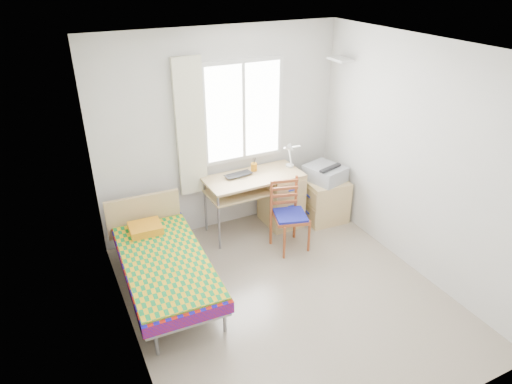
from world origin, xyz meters
The scene contains 17 objects.
floor centered at (0.00, 0.00, 0.00)m, with size 3.50×3.50×0.00m, color #BCAD93.
ceiling centered at (0.00, 0.00, 2.60)m, with size 3.50×3.50×0.00m, color white.
wall_back centered at (0.00, 1.75, 1.30)m, with size 3.20×3.20×0.00m, color silver.
wall_left centered at (-1.60, 0.00, 1.30)m, with size 3.50×3.50×0.00m, color silver.
wall_right centered at (1.60, 0.00, 1.30)m, with size 3.50×3.50×0.00m, color silver.
window centered at (0.30, 1.73, 1.55)m, with size 1.10×0.04×1.30m.
curtain centered at (-0.42, 1.68, 1.45)m, with size 0.35×0.05×1.70m, color beige.
floating_shelf centered at (1.49, 1.40, 2.15)m, with size 0.20×0.32×0.03m, color white.
bed centered at (-1.14, 0.69, 0.38)m, with size 0.93×1.86×0.79m.
desk centered at (0.63, 1.41, 0.43)m, with size 1.27×0.61×0.79m.
chair centered at (0.51, 0.86, 0.51)m, with size 0.48×0.48×0.90m.
cabinet centered at (1.28, 1.21, 0.30)m, with size 0.58×0.52×0.59m.
printer centered at (1.28, 1.25, 0.70)m, with size 0.54×0.58×0.21m.
laptop centered at (0.12, 1.44, 0.80)m, with size 0.36×0.23×0.03m, color black.
pen_cup centered at (0.37, 1.56, 0.84)m, with size 0.08×0.08×0.10m, color orange.
task_lamp centered at (0.79, 1.35, 1.04)m, with size 0.23×0.32×0.41m.
book centered at (0.09, 1.42, 0.59)m, with size 0.16×0.22×0.02m, color gray.
Camera 1 is at (-2.00, -3.34, 3.28)m, focal length 32.00 mm.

